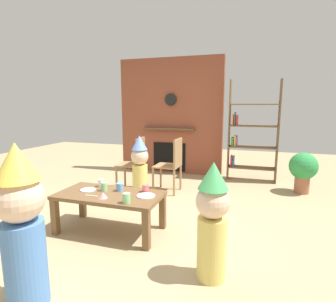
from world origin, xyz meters
TOP-DOWN VIEW (x-y plane):
  - ground_plane at (0.00, 0.00)m, footprint 12.00×12.00m
  - brick_fireplace_feature at (-0.49, 2.60)m, footprint 2.20×0.28m
  - bookshelf at (1.14, 2.40)m, footprint 0.90×0.28m
  - coffee_table at (-0.32, -0.31)m, footprint 1.18×0.60m
  - paper_cup_near_left at (-0.25, -0.19)m, footprint 0.08×0.08m
  - paper_cup_near_right at (0.05, -0.13)m, footprint 0.07×0.07m
  - paper_cup_center at (-0.43, -0.24)m, footprint 0.07×0.07m
  - paper_cup_far_left at (-0.55, -0.11)m, footprint 0.07×0.07m
  - paper_cup_far_right at (-0.00, -0.52)m, footprint 0.08×0.08m
  - paper_plate_front at (-0.61, -0.28)m, footprint 0.17×0.17m
  - paper_plate_rear at (0.11, -0.27)m, footprint 0.20×0.20m
  - birthday_cake_slice at (-0.31, -0.46)m, footprint 0.10×0.10m
  - table_fork at (-0.46, -0.44)m, footprint 0.15×0.02m
  - child_with_cone_hat at (-0.30, -1.51)m, footprint 0.33×0.33m
  - child_in_pink at (0.91, -0.81)m, footprint 0.27×0.27m
  - child_by_the_chairs at (-0.45, 0.86)m, footprint 0.27×0.27m
  - dining_chair_left at (-0.67, 1.18)m, footprint 0.43×0.43m
  - dining_chair_middle at (-0.04, 1.25)m, footprint 0.41×0.41m
  - potted_plant_tall at (2.01, 1.86)m, footprint 0.44×0.44m

SIDE VIEW (x-z plane):
  - ground_plane at x=0.00m, z-range 0.00..0.00m
  - coffee_table at x=-0.32m, z-range 0.15..0.60m
  - potted_plant_tall at x=2.01m, z-range 0.07..0.75m
  - table_fork at x=-0.46m, z-range 0.45..0.45m
  - paper_plate_front at x=-0.61m, z-range 0.45..0.46m
  - paper_plate_rear at x=0.11m, z-range 0.45..0.46m
  - birthday_cake_slice at x=-0.31m, z-range 0.45..0.51m
  - paper_cup_near_right at x=0.05m, z-range 0.45..0.53m
  - paper_cup_far_left at x=-0.55m, z-range 0.45..0.54m
  - paper_cup_near_left at x=-0.25m, z-range 0.45..0.54m
  - paper_cup_center at x=-0.43m, z-range 0.45..0.55m
  - paper_cup_far_right at x=0.00m, z-range 0.45..0.55m
  - dining_chair_left at x=-0.67m, z-range 0.06..0.96m
  - dining_chair_middle at x=-0.04m, z-range 0.06..0.96m
  - child_by_the_chairs at x=-0.45m, z-range 0.03..1.01m
  - child_in_pink at x=0.91m, z-range 0.03..1.02m
  - child_with_cone_hat at x=-0.30m, z-range 0.03..1.22m
  - bookshelf at x=1.14m, z-range -0.06..1.84m
  - brick_fireplace_feature at x=-0.49m, z-range -0.01..2.39m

